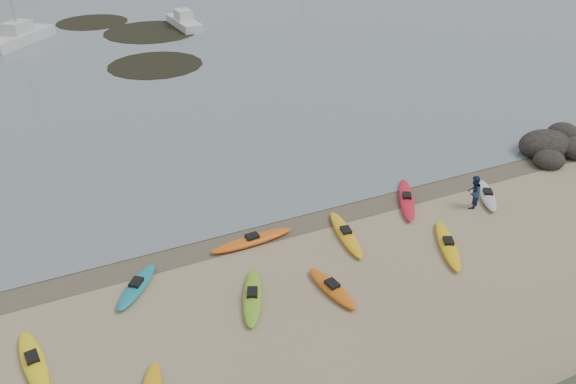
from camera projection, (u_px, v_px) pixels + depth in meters
ground at (288, 220)px, 26.34m from camera, size 600.00×600.00×0.00m
wet_sand at (291, 223)px, 26.10m from camera, size 60.00×60.00×0.00m
kayaks at (305, 265)px, 23.05m from camera, size 22.94×10.92×0.34m
person_east at (474, 192)px, 26.89m from camera, size 1.03×0.97×1.69m
rock_cluster at (554, 149)px, 32.50m from camera, size 5.06×3.69×1.60m
kelp_mats at (135, 38)px, 54.80m from camera, size 13.25×25.71×0.04m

